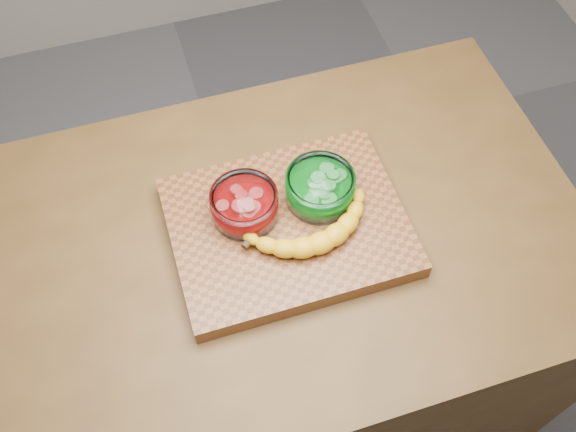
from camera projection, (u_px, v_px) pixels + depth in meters
name	position (u px, v px, depth m)	size (l,w,h in m)	color
ground	(288.00, 380.00, 2.03)	(3.50, 3.50, 0.00)	#5A5A5F
counter	(288.00, 323.00, 1.65)	(1.20, 0.80, 0.90)	#523618
cutting_board	(288.00, 227.00, 1.25)	(0.45, 0.35, 0.04)	brown
bowl_red	(244.00, 205.00, 1.22)	(0.13, 0.13, 0.06)	white
bowl_green	(320.00, 188.00, 1.24)	(0.13, 0.13, 0.06)	white
banana	(310.00, 227.00, 1.21)	(0.29, 0.14, 0.04)	gold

